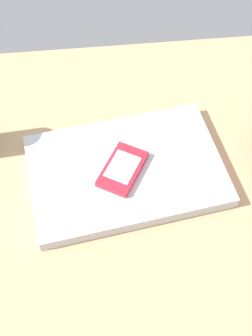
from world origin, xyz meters
The scene contains 3 objects.
desk_surface centered at (0.00, 0.00, 1.50)cm, with size 120.00×80.00×3.00cm, color tan.
laptop_closed centered at (6.91, 5.06, 4.19)cm, with size 33.88×22.46×2.39cm, color #B7BABC.
cell_phone_on_laptop centered at (6.22, 4.28, 5.99)cm, with size 10.04×11.42×1.27cm.
Camera 1 is at (2.26, -38.54, 69.21)cm, focal length 46.97 mm.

